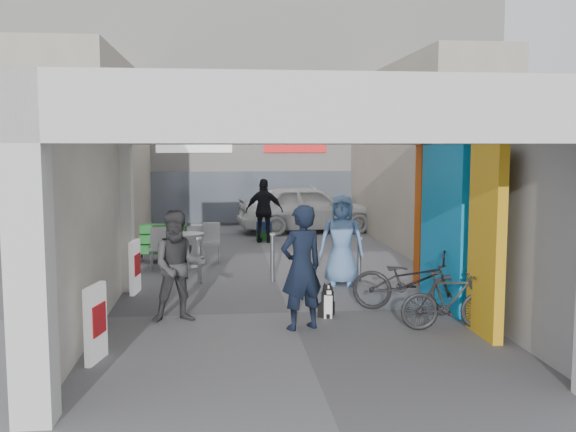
{
  "coord_description": "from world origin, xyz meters",
  "views": [
    {
      "loc": [
        -1.14,
        -10.43,
        2.77
      ],
      "look_at": [
        0.08,
        1.0,
        1.52
      ],
      "focal_mm": 40.0,
      "sensor_mm": 36.0,
      "label": 1
    }
  ],
  "objects": [
    {
      "name": "ground",
      "position": [
        0.0,
        0.0,
        0.0
      ],
      "size": [
        90.0,
        90.0,
        0.0
      ],
      "primitive_type": "plane",
      "color": "#5B5B60",
      "rests_on": "ground"
    },
    {
      "name": "arcade_canopy",
      "position": [
        0.54,
        -0.82,
        2.3
      ],
      "size": [
        6.4,
        6.45,
        6.4
      ],
      "color": "beige",
      "rests_on": "ground"
    },
    {
      "name": "far_building",
      "position": [
        -0.0,
        13.99,
        3.99
      ],
      "size": [
        18.0,
        4.08,
        8.0
      ],
      "color": "silver",
      "rests_on": "ground"
    },
    {
      "name": "plaza_bldg_left",
      "position": [
        -4.5,
        7.5,
        2.5
      ],
      "size": [
        2.0,
        9.0,
        5.0
      ],
      "primitive_type": "cube",
      "color": "#AEA190",
      "rests_on": "ground"
    },
    {
      "name": "plaza_bldg_right",
      "position": [
        4.5,
        7.5,
        2.5
      ],
      "size": [
        2.0,
        9.0,
        5.0
      ],
      "primitive_type": "cube",
      "color": "#AEA190",
      "rests_on": "ground"
    },
    {
      "name": "bollard_left",
      "position": [
        -1.56,
        2.51,
        0.46
      ],
      "size": [
        0.09,
        0.09,
        0.92
      ],
      "primitive_type": "cylinder",
      "color": "gray",
      "rests_on": "ground"
    },
    {
      "name": "bollard_center",
      "position": [
        -0.08,
        2.53,
        0.49
      ],
      "size": [
        0.09,
        0.09,
        0.98
      ],
      "primitive_type": "cylinder",
      "color": "gray",
      "rests_on": "ground"
    },
    {
      "name": "bollard_right",
      "position": [
        1.68,
        2.27,
        0.45
      ],
      "size": [
        0.09,
        0.09,
        0.9
      ],
      "primitive_type": "cylinder",
      "color": "gray",
      "rests_on": "ground"
    },
    {
      "name": "advert_board_near",
      "position": [
        -2.75,
        -2.15,
        0.51
      ],
      "size": [
        0.2,
        0.55,
        1.0
      ],
      "rotation": [
        0.0,
        0.0,
        -0.23
      ],
      "color": "white",
      "rests_on": "ground"
    },
    {
      "name": "advert_board_far",
      "position": [
        -2.75,
        1.74,
        0.51
      ],
      "size": [
        0.16,
        0.56,
        1.0
      ],
      "rotation": [
        0.0,
        0.0,
        -0.13
      ],
      "color": "white",
      "rests_on": "ground"
    },
    {
      "name": "cafe_set",
      "position": [
        -2.0,
        4.53,
        0.34
      ],
      "size": [
        1.57,
        1.27,
        0.95
      ],
      "rotation": [
        0.0,
        0.0,
        -0.03
      ],
      "color": "#99999E",
      "rests_on": "ground"
    },
    {
      "name": "produce_stand",
      "position": [
        -2.51,
        5.14,
        0.35
      ],
      "size": [
        1.33,
        0.72,
        0.87
      ],
      "rotation": [
        0.0,
        0.0,
        -0.32
      ],
      "color": "black",
      "rests_on": "ground"
    },
    {
      "name": "crate_stack",
      "position": [
        0.15,
        8.32,
        0.28
      ],
      "size": [
        0.48,
        0.39,
        0.56
      ],
      "rotation": [
        0.0,
        0.0,
        -0.08
      ],
      "color": "#1A5B1E",
      "rests_on": "ground"
    },
    {
      "name": "border_collie",
      "position": [
        0.58,
        -0.34,
        0.23
      ],
      "size": [
        0.22,
        0.42,
        0.58
      ],
      "rotation": [
        0.0,
        0.0,
        -0.43
      ],
      "color": "black",
      "rests_on": "ground"
    },
    {
      "name": "man_with_dog",
      "position": [
        0.08,
        -0.97,
        0.95
      ],
      "size": [
        0.81,
        0.68,
        1.9
      ],
      "primitive_type": "imported",
      "rotation": [
        0.0,
        0.0,
        3.53
      ],
      "color": "black",
      "rests_on": "ground"
    },
    {
      "name": "man_back_turned",
      "position": [
        -1.8,
        -0.34,
        0.88
      ],
      "size": [
        0.94,
        0.78,
        1.77
      ],
      "primitive_type": "imported",
      "rotation": [
        0.0,
        0.0,
        0.13
      ],
      "color": "#37373A",
      "rests_on": "ground"
    },
    {
      "name": "man_elderly",
      "position": [
        1.28,
        2.07,
        0.91
      ],
      "size": [
        0.99,
        0.76,
        1.82
      ],
      "primitive_type": "imported",
      "rotation": [
        0.0,
        0.0,
        -0.22
      ],
      "color": "#6186BC",
      "rests_on": "ground"
    },
    {
      "name": "man_crates",
      "position": [
        0.13,
        7.91,
        0.92
      ],
      "size": [
        1.15,
        0.65,
        1.84
      ],
      "primitive_type": "imported",
      "rotation": [
        0.0,
        0.0,
        2.95
      ],
      "color": "black",
      "rests_on": "ground"
    },
    {
      "name": "bicycle_front",
      "position": [
        2.04,
        -0.15,
        0.52
      ],
      "size": [
        2.09,
        1.37,
        1.04
      ],
      "primitive_type": "imported",
      "rotation": [
        0.0,
        0.0,
        1.19
      ],
      "color": "black",
      "rests_on": "ground"
    },
    {
      "name": "bicycle_rear",
      "position": [
        2.3,
        -1.27,
        0.45
      ],
      "size": [
        1.51,
        0.5,
        0.9
      ],
      "primitive_type": "imported",
      "rotation": [
        0.0,
        0.0,
        1.52
      ],
      "color": "black",
      "rests_on": "ground"
    },
    {
      "name": "white_van",
      "position": [
        1.7,
        10.1,
        0.77
      ],
      "size": [
        4.69,
        2.29,
        1.54
      ],
      "primitive_type": "imported",
      "rotation": [
        0.0,
        0.0,
        1.68
      ],
      "color": "white",
      "rests_on": "ground"
    }
  ]
}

